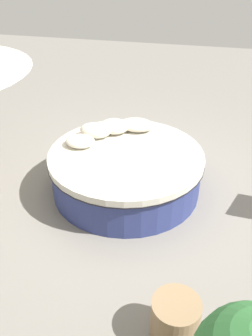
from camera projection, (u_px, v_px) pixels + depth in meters
name	position (u px, v px, depth m)	size (l,w,h in m)	color
ground_plane	(126.00, 189.00, 5.36)	(16.00, 16.00, 0.00)	gray
round_bed	(126.00, 171.00, 5.19)	(2.13, 2.13, 0.60)	navy
throw_pillow_0	(136.00, 125.00, 5.58)	(0.53, 0.38, 0.16)	beige
throw_pillow_1	(114.00, 126.00, 5.49)	(0.43, 0.37, 0.20)	beige
throw_pillow_2	(95.00, 130.00, 5.36)	(0.45, 0.28, 0.22)	silver
throw_pillow_3	(80.00, 141.00, 5.16)	(0.41, 0.34, 0.15)	silver
side_table	(175.00, 319.00, 3.33)	(0.45, 0.45, 0.43)	#997A56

